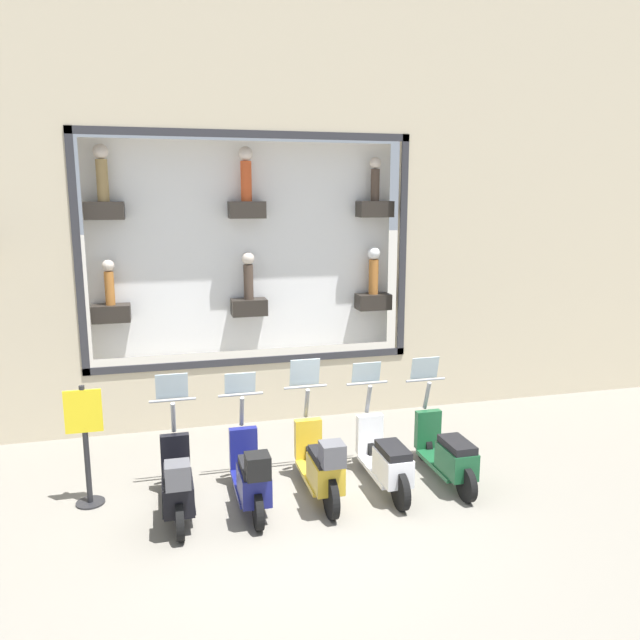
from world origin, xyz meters
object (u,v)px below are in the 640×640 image
scooter_green_0 (447,453)px  shop_sign_post (86,442)px  scooter_navy_3 (251,475)px  scooter_yellow_2 (321,464)px  scooter_black_4 (177,483)px  scooter_white_1 (385,459)px

scooter_green_0 → shop_sign_post: 4.75m
scooter_navy_3 → shop_sign_post: bearing=72.1°
scooter_yellow_2 → shop_sign_post: size_ratio=1.15×
scooter_green_0 → shop_sign_post: size_ratio=1.14×
scooter_green_0 → scooter_navy_3: scooter_green_0 is taller
scooter_navy_3 → scooter_black_4: 0.90m
scooter_yellow_2 → shop_sign_post: scooter_yellow_2 is taller
scooter_white_1 → shop_sign_post: (0.57, 3.79, 0.42)m
scooter_white_1 → shop_sign_post: shop_sign_post is taller
shop_sign_post → scooter_green_0: bearing=-97.0°
scooter_white_1 → scooter_navy_3: scooter_white_1 is taller
scooter_yellow_2 → scooter_white_1: bearing=-86.6°
scooter_navy_3 → scooter_white_1: bearing=-87.8°
scooter_white_1 → scooter_black_4: 2.71m
scooter_green_0 → scooter_white_1: 0.90m
scooter_green_0 → scooter_black_4: (-0.07, 3.61, 0.04)m
scooter_white_1 → scooter_black_4: size_ratio=1.01×
scooter_black_4 → scooter_white_1: bearing=-88.6°
scooter_white_1 → scooter_black_4: scooter_black_4 is taller
scooter_yellow_2 → scooter_navy_3: 0.90m
scooter_white_1 → shop_sign_post: 3.86m
scooter_green_0 → shop_sign_post: bearing=83.0°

